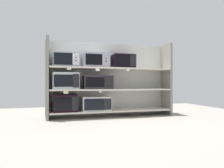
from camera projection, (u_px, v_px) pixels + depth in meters
name	position (u px, v px, depth m)	size (l,w,h in m)	color
ground	(129.00, 127.00, 2.99)	(6.44, 6.00, 0.02)	gray
back_panel	(109.00, 79.00, 4.18)	(2.64, 0.04, 1.54)	#B2B2AD
upright_left	(48.00, 78.00, 3.64)	(0.05, 0.42, 1.54)	gray
upright_right	(166.00, 79.00, 4.28)	(0.05, 0.42, 1.54)	gray
shelf_0	(112.00, 110.00, 3.95)	(2.44, 0.42, 0.03)	beige
microwave_0	(65.00, 103.00, 3.71)	(0.46, 0.37, 0.32)	black
microwave_1	(96.00, 104.00, 3.87)	(0.56, 0.35, 0.27)	silver
shelf_1	(112.00, 90.00, 3.96)	(2.44, 0.42, 0.03)	beige
microwave_2	(66.00, 81.00, 3.72)	(0.48, 0.41, 0.32)	#B0BBC0
microwave_3	(98.00, 82.00, 3.88)	(0.57, 0.37, 0.27)	#2D2731
price_tag_0	(66.00, 92.00, 3.51)	(0.09, 0.00, 0.04)	beige
price_tag_1	(101.00, 92.00, 3.67)	(0.06, 0.00, 0.03)	beige
shelf_2	(112.00, 69.00, 3.96)	(2.44, 0.42, 0.03)	beige
microwave_4	(66.00, 60.00, 3.72)	(0.49, 0.37, 0.27)	#9A9CAC
microwave_5	(96.00, 61.00, 3.87)	(0.51, 0.35, 0.28)	#9B99AA
microwave_6	(123.00, 62.00, 4.01)	(0.44, 0.41, 0.28)	black
price_tag_2	(69.00, 69.00, 3.52)	(0.08, 0.00, 0.03)	beige
price_tag_3	(98.00, 70.00, 3.66)	(0.08, 0.00, 0.05)	white
price_tag_4	(128.00, 70.00, 3.82)	(0.07, 0.00, 0.04)	white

